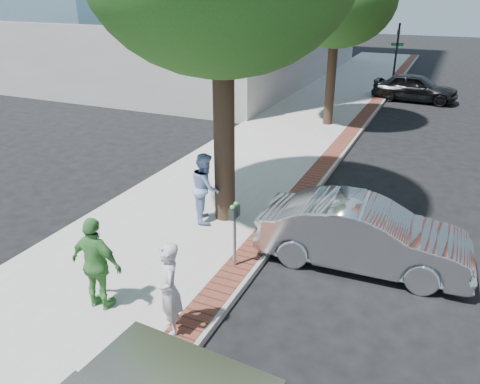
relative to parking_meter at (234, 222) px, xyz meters
The scene contains 12 objects.
ground 1.36m from the parking_meter, 168.43° to the left, with size 120.00×120.00×0.00m, color black.
sidewalk 8.47m from the parking_meter, 104.58° to the left, with size 5.00×60.00×0.15m, color #9E9991.
brick_strip 8.19m from the parking_meter, 89.39° to the left, with size 0.60×60.00×0.01m, color brown.
curb 8.22m from the parking_meter, 86.92° to the left, with size 0.10×60.00×0.15m, color gray.
office_base 25.99m from the parking_meter, 121.60° to the left, with size 18.20×22.20×4.00m, color gray.
signal_near 22.15m from the parking_meter, 89.26° to the left, with size 0.70×0.15×3.80m.
parking_meter is the anchor object (origin of this frame).
person_gray 2.37m from the parking_meter, 92.73° to the right, with size 0.62×0.41×1.71m, color #B8B7BC.
person_officer 2.34m from the parking_meter, 133.23° to the left, with size 0.87×0.68×1.79m, color #8BA5D7.
person_green 2.85m from the parking_meter, 126.03° to the right, with size 1.08×0.45×1.84m, color #468F41.
sedan_silver 2.84m from the parking_meter, 30.51° to the left, with size 1.57×4.51×1.49m, color #B5B7BC.
bg_car 19.16m from the parking_meter, 84.51° to the left, with size 1.75×4.36×1.49m, color black.
Camera 1 is at (4.27, -7.93, 5.64)m, focal length 35.00 mm.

